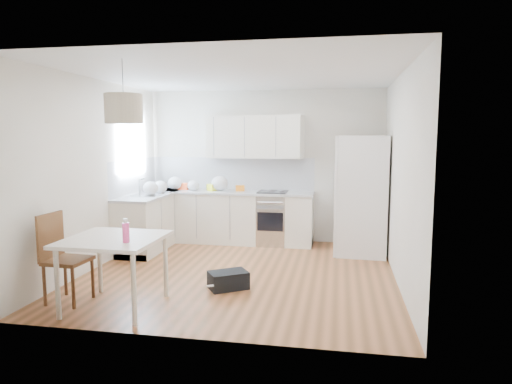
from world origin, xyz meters
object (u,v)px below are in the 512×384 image
dining_table (114,245)px  dining_chair (68,258)px  refrigerator (363,195)px  gym_bag (228,280)px

dining_table → dining_chair: (-0.61, 0.06, -0.19)m
refrigerator → dining_chair: bearing=-136.4°
refrigerator → dining_table: refrigerator is taller
dining_chair → gym_bag: size_ratio=2.20×
dining_table → gym_bag: dining_table is taller
dining_chair → gym_bag: (1.68, 0.77, -0.40)m
gym_bag → refrigerator: bearing=17.9°
refrigerator → gym_bag: (-1.71, -2.13, -0.84)m
dining_table → gym_bag: bearing=37.9°
refrigerator → dining_table: (-2.79, -2.96, -0.25)m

